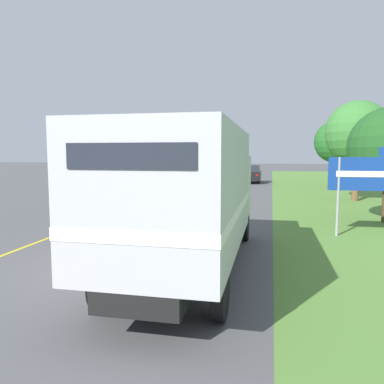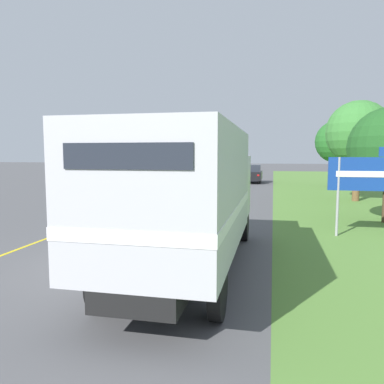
{
  "view_description": "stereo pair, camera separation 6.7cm",
  "coord_description": "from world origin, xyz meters",
  "px_view_note": "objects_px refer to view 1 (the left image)",
  "views": [
    {
      "loc": [
        3.61,
        -8.81,
        2.83
      ],
      "look_at": [
        0.3,
        6.74,
        1.2
      ],
      "focal_mm": 35.0,
      "sensor_mm": 36.0,
      "label": 1
    },
    {
      "loc": [
        3.68,
        -8.79,
        2.83
      ],
      "look_at": [
        0.3,
        6.74,
        1.2
      ],
      "focal_mm": 35.0,
      "sensor_mm": 36.0,
      "label": 2
    }
  ],
  "objects_px": {
    "horse_trailer_truck": "(190,193)",
    "roadside_tree_far": "(336,142)",
    "lead_car_black_ahead": "(252,173)",
    "highway_sign": "(366,177)",
    "lead_car_white": "(177,185)",
    "lead_car_red_ahead": "(232,167)",
    "roadside_tree_mid": "(358,133)"
  },
  "relations": [
    {
      "from": "horse_trailer_truck",
      "to": "roadside_tree_far",
      "type": "xyz_separation_m",
      "value": [
        7.09,
        24.84,
        1.91
      ]
    },
    {
      "from": "lead_car_black_ahead",
      "to": "highway_sign",
      "type": "distance_m",
      "value": 23.83
    },
    {
      "from": "lead_car_white",
      "to": "highway_sign",
      "type": "relative_size",
      "value": 1.39
    },
    {
      "from": "lead_car_white",
      "to": "lead_car_red_ahead",
      "type": "relative_size",
      "value": 1.11
    },
    {
      "from": "horse_trailer_truck",
      "to": "lead_car_red_ahead",
      "type": "relative_size",
      "value": 2.11
    },
    {
      "from": "horse_trailer_truck",
      "to": "roadside_tree_mid",
      "type": "bearing_deg",
      "value": 66.05
    },
    {
      "from": "highway_sign",
      "to": "lead_car_black_ahead",
      "type": "bearing_deg",
      "value": 102.16
    },
    {
      "from": "lead_car_black_ahead",
      "to": "lead_car_white",
      "type": "bearing_deg",
      "value": -104.59
    },
    {
      "from": "lead_car_white",
      "to": "lead_car_red_ahead",
      "type": "bearing_deg",
      "value": 89.64
    },
    {
      "from": "roadside_tree_far",
      "to": "roadside_tree_mid",
      "type": "bearing_deg",
      "value": -91.68
    },
    {
      "from": "lead_car_white",
      "to": "roadside_tree_far",
      "type": "xyz_separation_m",
      "value": [
        10.9,
        11.17,
        2.89
      ]
    },
    {
      "from": "lead_car_red_ahead",
      "to": "roadside_tree_far",
      "type": "relative_size",
      "value": 0.69
    },
    {
      "from": "lead_car_white",
      "to": "roadside_tree_mid",
      "type": "xyz_separation_m",
      "value": [
        10.62,
        1.66,
        3.12
      ]
    },
    {
      "from": "lead_car_red_ahead",
      "to": "roadside_tree_mid",
      "type": "relative_size",
      "value": 0.65
    },
    {
      "from": "lead_car_black_ahead",
      "to": "lead_car_red_ahead",
      "type": "relative_size",
      "value": 1.06
    },
    {
      "from": "lead_car_black_ahead",
      "to": "roadside_tree_far",
      "type": "height_order",
      "value": "roadside_tree_far"
    },
    {
      "from": "lead_car_white",
      "to": "highway_sign",
      "type": "xyz_separation_m",
      "value": [
        8.8,
        -8.74,
        1.12
      ]
    },
    {
      "from": "roadside_tree_far",
      "to": "lead_car_black_ahead",
      "type": "bearing_deg",
      "value": 154.72
    },
    {
      "from": "highway_sign",
      "to": "roadside_tree_mid",
      "type": "height_order",
      "value": "roadside_tree_mid"
    },
    {
      "from": "lead_car_black_ahead",
      "to": "horse_trailer_truck",
      "type": "bearing_deg",
      "value": -89.95
    },
    {
      "from": "lead_car_black_ahead",
      "to": "highway_sign",
      "type": "height_order",
      "value": "highway_sign"
    },
    {
      "from": "lead_car_black_ahead",
      "to": "highway_sign",
      "type": "xyz_separation_m",
      "value": [
        5.02,
        -23.27,
        1.13
      ]
    },
    {
      "from": "lead_car_white",
      "to": "lead_car_black_ahead",
      "type": "relative_size",
      "value": 1.04
    },
    {
      "from": "lead_car_red_ahead",
      "to": "roadside_tree_far",
      "type": "distance_m",
      "value": 21.96
    },
    {
      "from": "horse_trailer_truck",
      "to": "lead_car_black_ahead",
      "type": "bearing_deg",
      "value": 90.05
    },
    {
      "from": "lead_car_red_ahead",
      "to": "highway_sign",
      "type": "bearing_deg",
      "value": -77.51
    },
    {
      "from": "horse_trailer_truck",
      "to": "lead_car_red_ahead",
      "type": "height_order",
      "value": "horse_trailer_truck"
    },
    {
      "from": "lead_car_red_ahead",
      "to": "horse_trailer_truck",
      "type": "bearing_deg",
      "value": -85.28
    },
    {
      "from": "lead_car_white",
      "to": "lead_car_red_ahead",
      "type": "height_order",
      "value": "lead_car_red_ahead"
    },
    {
      "from": "lead_car_red_ahead",
      "to": "roadside_tree_mid",
      "type": "distance_m",
      "value": 30.46
    },
    {
      "from": "horse_trailer_truck",
      "to": "roadside_tree_far",
      "type": "height_order",
      "value": "roadside_tree_far"
    },
    {
      "from": "lead_car_white",
      "to": "horse_trailer_truck",
      "type": "bearing_deg",
      "value": -74.44
    }
  ]
}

